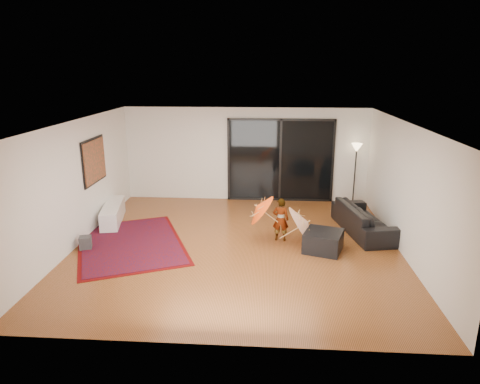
# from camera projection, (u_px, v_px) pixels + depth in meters

# --- Properties ---
(floor) EXTENTS (7.00, 7.00, 0.00)m
(floor) POSITION_uv_depth(u_px,v_px,m) (237.00, 246.00, 9.40)
(floor) COLOR #975029
(floor) RESTS_ON ground
(ceiling) EXTENTS (7.00, 7.00, 0.00)m
(ceiling) POSITION_uv_depth(u_px,v_px,m) (237.00, 123.00, 8.65)
(ceiling) COLOR white
(ceiling) RESTS_ON wall_back
(wall_back) EXTENTS (7.00, 0.00, 7.00)m
(wall_back) POSITION_uv_depth(u_px,v_px,m) (246.00, 155.00, 12.38)
(wall_back) COLOR silver
(wall_back) RESTS_ON floor
(wall_front) EXTENTS (7.00, 0.00, 7.00)m
(wall_front) POSITION_uv_depth(u_px,v_px,m) (217.00, 258.00, 5.67)
(wall_front) COLOR silver
(wall_front) RESTS_ON floor
(wall_left) EXTENTS (0.00, 7.00, 7.00)m
(wall_left) POSITION_uv_depth(u_px,v_px,m) (76.00, 184.00, 9.25)
(wall_left) COLOR silver
(wall_left) RESTS_ON floor
(wall_right) EXTENTS (0.00, 7.00, 7.00)m
(wall_right) POSITION_uv_depth(u_px,v_px,m) (406.00, 190.00, 8.80)
(wall_right) COLOR silver
(wall_right) RESTS_ON floor
(sliding_door) EXTENTS (3.06, 0.07, 2.40)m
(sliding_door) POSITION_uv_depth(u_px,v_px,m) (280.00, 160.00, 12.32)
(sliding_door) COLOR black
(sliding_door) RESTS_ON wall_back
(painting) EXTENTS (0.04, 1.28, 1.08)m
(painting) POSITION_uv_depth(u_px,v_px,m) (94.00, 161.00, 10.12)
(painting) COLOR black
(painting) RESTS_ON wall_left
(media_console) EXTENTS (0.75, 1.70, 0.46)m
(media_console) POSITION_uv_depth(u_px,v_px,m) (113.00, 213.00, 10.82)
(media_console) COLOR white
(media_console) RESTS_ON floor
(speaker) EXTENTS (0.31, 0.31, 0.28)m
(speaker) POSITION_uv_depth(u_px,v_px,m) (86.00, 243.00, 9.22)
(speaker) COLOR #424244
(speaker) RESTS_ON floor
(persian_rug) EXTENTS (3.23, 3.69, 0.02)m
(persian_rug) POSITION_uv_depth(u_px,v_px,m) (130.00, 244.00, 9.51)
(persian_rug) COLOR #560708
(persian_rug) RESTS_ON floor
(sofa) EXTENTS (1.28, 2.33, 0.64)m
(sofa) POSITION_uv_depth(u_px,v_px,m) (364.00, 219.00, 10.12)
(sofa) COLOR black
(sofa) RESTS_ON floor
(ottoman) EXTENTS (0.95, 0.95, 0.43)m
(ottoman) POSITION_uv_depth(u_px,v_px,m) (323.00, 241.00, 9.11)
(ottoman) COLOR black
(ottoman) RESTS_ON floor
(floor_lamp) EXTENTS (0.30, 0.30, 1.75)m
(floor_lamp) POSITION_uv_depth(u_px,v_px,m) (356.00, 157.00, 11.92)
(floor_lamp) COLOR black
(floor_lamp) RESTS_ON floor
(child) EXTENTS (0.38, 0.26, 0.99)m
(child) POSITION_uv_depth(u_px,v_px,m) (281.00, 219.00, 9.59)
(child) COLOR #999999
(child) RESTS_ON floor
(parasol_orange) EXTENTS (0.61, 0.78, 0.86)m
(parasol_orange) POSITION_uv_depth(u_px,v_px,m) (256.00, 210.00, 9.52)
(parasol_orange) COLOR #ED460C
(parasol_orange) RESTS_ON child
(parasol_white) EXTENTS (0.70, 0.98, 0.99)m
(parasol_white) POSITION_uv_depth(u_px,v_px,m) (308.00, 222.00, 9.41)
(parasol_white) COLOR silver
(parasol_white) RESTS_ON floor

